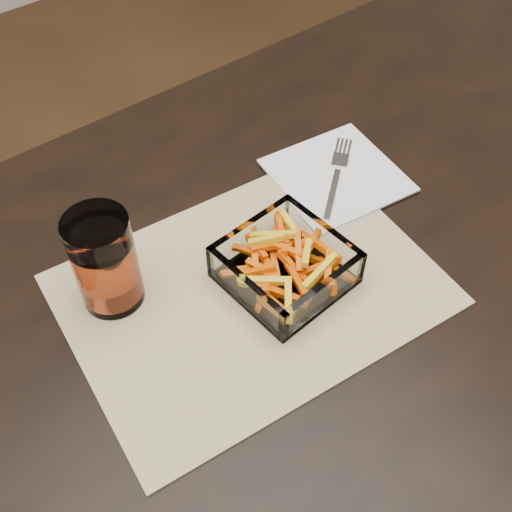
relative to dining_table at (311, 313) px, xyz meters
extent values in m
plane|color=#331E0F|center=(0.00, 0.00, -0.66)|extent=(4.50, 4.50, 0.00)
cube|color=black|center=(0.00, 0.00, 0.07)|extent=(1.60, 0.90, 0.03)
cylinder|color=black|center=(0.72, 0.37, -0.30)|extent=(0.06, 0.06, 0.72)
cube|color=tan|center=(-0.08, 0.03, 0.09)|extent=(0.48, 0.37, 0.00)
cube|color=white|center=(-0.04, 0.02, 0.10)|extent=(0.15, 0.15, 0.01)
cube|color=white|center=(-0.04, 0.08, 0.12)|extent=(0.14, 0.02, 0.05)
cube|color=white|center=(-0.03, -0.05, 0.12)|extent=(0.14, 0.02, 0.05)
cube|color=white|center=(-0.10, 0.01, 0.12)|extent=(0.02, 0.14, 0.05)
cube|color=white|center=(0.03, 0.02, 0.12)|extent=(0.02, 0.14, 0.05)
cylinder|color=white|center=(-0.22, 0.13, 0.16)|extent=(0.08, 0.08, 0.13)
cylinder|color=#AD3718|center=(-0.22, 0.13, 0.14)|extent=(0.07, 0.07, 0.09)
cube|color=white|center=(0.14, 0.12, 0.09)|extent=(0.19, 0.19, 0.00)
cube|color=silver|center=(0.11, 0.09, 0.10)|extent=(0.09, 0.07, 0.00)
cube|color=silver|center=(0.16, 0.14, 0.10)|extent=(0.04, 0.04, 0.00)
cube|color=silver|center=(0.18, 0.16, 0.10)|extent=(0.03, 0.02, 0.00)
cube|color=silver|center=(0.19, 0.16, 0.10)|extent=(0.03, 0.02, 0.00)
cube|color=silver|center=(0.19, 0.15, 0.10)|extent=(0.03, 0.02, 0.00)
cube|color=silver|center=(0.20, 0.15, 0.10)|extent=(0.03, 0.02, 0.00)
camera|label=1|loc=(-0.37, -0.36, 0.74)|focal=45.00mm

